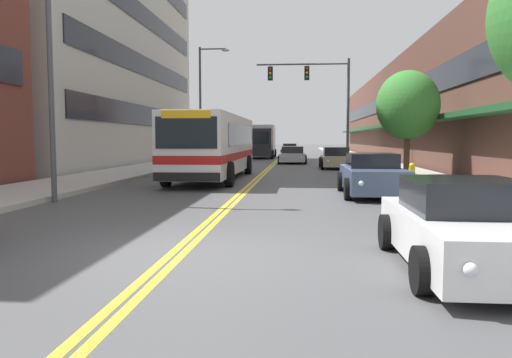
# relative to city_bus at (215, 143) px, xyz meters

# --- Properties ---
(ground_plane) EXTENTS (240.00, 240.00, 0.00)m
(ground_plane) POSITION_rel_city_bus_xyz_m (2.03, 21.71, -1.67)
(ground_plane) COLOR #4C4C4F
(sidewalk_left) EXTENTS (3.61, 106.00, 0.16)m
(sidewalk_left) POSITION_rel_city_bus_xyz_m (-5.28, 21.71, -1.59)
(sidewalk_left) COLOR #B2ADA5
(sidewalk_left) RESTS_ON ground_plane
(sidewalk_right) EXTENTS (3.61, 106.00, 0.16)m
(sidewalk_right) POSITION_rel_city_bus_xyz_m (9.34, 21.71, -1.59)
(sidewalk_right) COLOR #B2ADA5
(sidewalk_right) RESTS_ON ground_plane
(centre_line) EXTENTS (0.34, 106.00, 0.01)m
(centre_line) POSITION_rel_city_bus_xyz_m (2.03, 21.71, -1.66)
(centre_line) COLOR yellow
(centre_line) RESTS_ON ground_plane
(storefront_row_right) EXTENTS (9.10, 68.00, 8.17)m
(storefront_row_right) POSITION_rel_city_bus_xyz_m (15.37, 21.71, 2.42)
(storefront_row_right) COLOR brown
(storefront_row_right) RESTS_ON ground_plane
(city_bus) EXTENTS (2.83, 11.70, 2.93)m
(city_bus) POSITION_rel_city_bus_xyz_m (0.00, 0.00, 0.00)
(city_bus) COLOR silver
(city_bus) RESTS_ON ground_plane
(car_dark_grey_parked_left_near) EXTENTS (1.97, 4.40, 1.36)m
(car_dark_grey_parked_left_near) POSITION_rel_city_bus_xyz_m (-2.29, 17.64, -1.03)
(car_dark_grey_parked_left_near) COLOR #38383D
(car_dark_grey_parked_left_near) RESTS_ON ground_plane
(car_white_parked_right_foreground) EXTENTS (2.05, 4.19, 1.30)m
(car_white_parked_right_foreground) POSITION_rel_city_bus_xyz_m (6.44, -15.97, -1.07)
(car_white_parked_right_foreground) COLOR white
(car_white_parked_right_foreground) RESTS_ON ground_plane
(car_slate_blue_parked_right_mid) EXTENTS (2.06, 4.59, 1.40)m
(car_slate_blue_parked_right_mid) POSITION_rel_city_bus_xyz_m (6.43, -6.47, -1.00)
(car_slate_blue_parked_right_mid) COLOR #475675
(car_slate_blue_parked_right_mid) RESTS_ON ground_plane
(car_beige_parked_right_far) EXTENTS (2.04, 4.26, 1.36)m
(car_beige_parked_right_far) POSITION_rel_city_bus_xyz_m (6.29, 8.70, -1.04)
(car_beige_parked_right_far) COLOR #BCAD89
(car_beige_parked_right_far) RESTS_ON ground_plane
(car_silver_moving_lead) EXTENTS (2.17, 4.85, 1.30)m
(car_silver_moving_lead) POSITION_rel_city_bus_xyz_m (3.43, 15.53, -1.07)
(car_silver_moving_lead) COLOR #B7B7BC
(car_silver_moving_lead) RESTS_ON ground_plane
(car_charcoal_moving_second) EXTENTS (2.05, 4.61, 1.33)m
(car_charcoal_moving_second) POSITION_rel_city_bus_xyz_m (2.80, 34.95, -1.05)
(car_charcoal_moving_second) COLOR #232328
(car_charcoal_moving_second) RESTS_ON ground_plane
(box_truck) EXTENTS (2.75, 6.90, 3.22)m
(box_truck) POSITION_rel_city_bus_xyz_m (0.18, 25.51, -0.00)
(box_truck) COLOR #232328
(box_truck) RESTS_ON ground_plane
(traffic_signal_mast) EXTENTS (6.30, 0.38, 7.27)m
(traffic_signal_mast) POSITION_rel_city_bus_xyz_m (5.20, 11.01, 3.50)
(traffic_signal_mast) COLOR #47474C
(traffic_signal_mast) RESTS_ON ground_plane
(street_lamp_left_near) EXTENTS (1.88, 0.28, 8.37)m
(street_lamp_left_near) POSITION_rel_city_bus_xyz_m (-3.04, -9.15, 3.22)
(street_lamp_left_near) COLOR #47474C
(street_lamp_left_near) RESTS_ON ground_plane
(street_lamp_left_far) EXTENTS (2.25, 0.28, 8.51)m
(street_lamp_left_far) POSITION_rel_city_bus_xyz_m (-2.98, 12.84, 3.35)
(street_lamp_left_far) COLOR #47474C
(street_lamp_left_far) RESTS_ON ground_plane
(street_tree_right_mid) EXTENTS (2.91, 2.91, 4.89)m
(street_tree_right_mid) POSITION_rel_city_bus_xyz_m (9.00, 0.57, 1.78)
(street_tree_right_mid) COLOR brown
(street_tree_right_mid) RESTS_ON sidewalk_right
(fire_hydrant) EXTENTS (0.31, 0.23, 0.88)m
(fire_hydrant) POSITION_rel_city_bus_xyz_m (7.97, -5.31, -1.07)
(fire_hydrant) COLOR yellow
(fire_hydrant) RESTS_ON sidewalk_right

